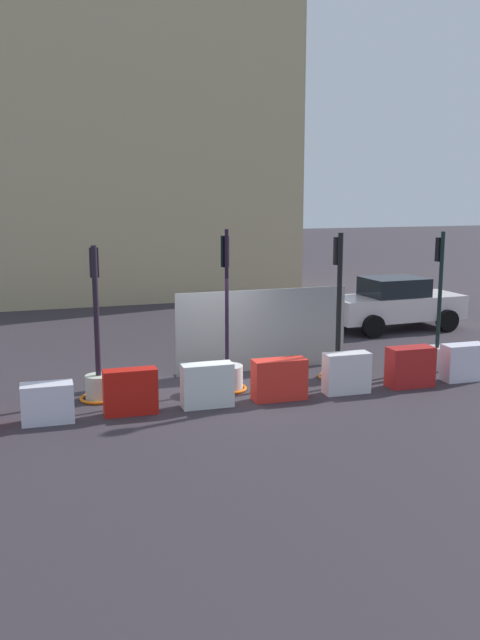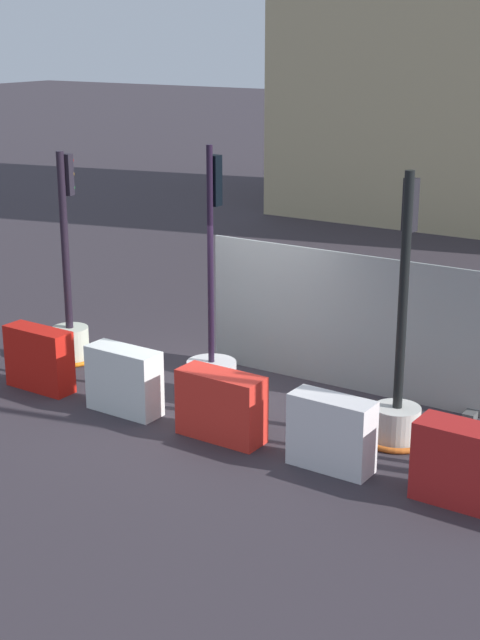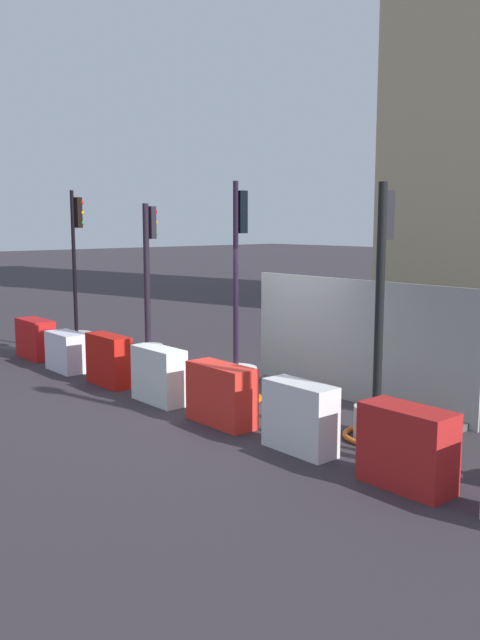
{
  "view_description": "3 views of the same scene",
  "coord_description": "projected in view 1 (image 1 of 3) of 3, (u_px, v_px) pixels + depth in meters",
  "views": [
    {
      "loc": [
        -4.37,
        -14.16,
        4.38
      ],
      "look_at": [
        0.47,
        0.48,
        1.46
      ],
      "focal_mm": 38.52,
      "sensor_mm": 36.0,
      "label": 1
    },
    {
      "loc": [
        6.93,
        -10.27,
        5.03
      ],
      "look_at": [
        0.31,
        0.18,
        1.16
      ],
      "focal_mm": 52.67,
      "sensor_mm": 36.0,
      "label": 2
    },
    {
      "loc": [
        8.07,
        -7.2,
        2.91
      ],
      "look_at": [
        -0.56,
        0.53,
        1.23
      ],
      "focal_mm": 37.65,
      "sensor_mm": 36.0,
      "label": 3
    }
  ],
  "objects": [
    {
      "name": "ground_plane",
      "position": [
        227.0,
        389.0,
        15.37
      ],
      "size": [
        120.0,
        120.0,
        0.0
      ],
      "primitive_type": "plane",
      "color": "#342E34"
    },
    {
      "name": "traffic_light_1",
      "position": [
        98.0,
        372.0,
        14.5
      ],
      "size": [
        0.84,
        0.84,
        3.28
      ],
      "color": "beige",
      "rests_on": "ground_plane"
    },
    {
      "name": "traffic_light_2",
      "position": [
        227.0,
        369.0,
        15.23
      ],
      "size": [
        0.88,
        0.88,
        3.57
      ],
      "color": "beige",
      "rests_on": "ground_plane"
    },
    {
      "name": "traffic_light_3",
      "position": [
        338.0,
        354.0,
        16.15
      ],
      "size": [
        0.9,
        0.9,
        3.44
      ],
      "color": "silver",
      "rests_on": "ground_plane"
    },
    {
      "name": "traffic_light_4",
      "position": [
        437.0,
        345.0,
        17.04
      ],
      "size": [
        0.65,
        0.65,
        3.41
      ],
      "color": "silver",
      "rests_on": "ground_plane"
    },
    {
      "name": "construction_barrier_1",
      "position": [
        47.0,
        403.0,
        13.1
      ],
      "size": [
        0.99,
        0.5,
        0.77
      ],
      "color": "silver",
      "rests_on": "ground_plane"
    },
    {
      "name": "construction_barrier_2",
      "position": [
        130.0,
        392.0,
        13.58
      ],
      "size": [
        1.07,
        0.39,
        0.92
      ],
      "color": "red",
      "rests_on": "ground_plane"
    },
    {
      "name": "construction_barrier_3",
      "position": [
        207.0,
        385.0,
        14.05
      ],
      "size": [
        1.07,
        0.44,
        0.91
      ],
      "color": "white",
      "rests_on": "ground_plane"
    },
    {
      "name": "construction_barrier_4",
      "position": [
        279.0,
        379.0,
        14.53
      ],
      "size": [
        1.16,
        0.47,
        0.88
      ],
      "color": "red",
      "rests_on": "ground_plane"
    },
    {
      "name": "construction_barrier_5",
      "position": [
        347.0,
        373.0,
        15.0
      ],
      "size": [
        1.03,
        0.43,
        0.9
      ],
      "color": "silver",
      "rests_on": "ground_plane"
    },
    {
      "name": "construction_barrier_6",
      "position": [
        410.0,
        367.0,
        15.5
      ],
      "size": [
        1.06,
        0.5,
        0.91
      ],
      "color": "red",
      "rests_on": "ground_plane"
    },
    {
      "name": "construction_barrier_7",
      "position": [
        464.0,
        362.0,
        16.03
      ],
      "size": [
        1.05,
        0.48,
        0.86
      ],
      "color": "silver",
      "rests_on": "ground_plane"
    },
    {
      "name": "car_white_van",
      "position": [
        395.0,
        304.0,
        21.87
      ],
      "size": [
        4.39,
        2.2,
        1.67
      ],
      "color": "silver",
      "rests_on": "ground_plane"
    },
    {
      "name": "building_main_facade",
      "position": [
        123.0,
        94.0,
        28.26
      ],
      "size": [
        14.05,
        6.84,
        16.58
      ],
      "color": "tan",
      "rests_on": "ground_plane"
    },
    {
      "name": "site_fence_panel",
      "position": [
        263.0,
        332.0,
        16.86
      ],
      "size": [
        4.4,
        0.5,
        2.01
      ],
      "color": "#949B99",
      "rests_on": "ground_plane"
    }
  ]
}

